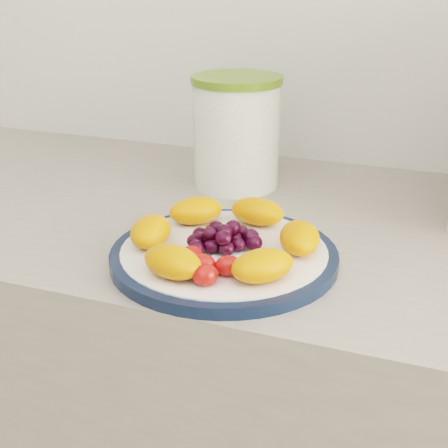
% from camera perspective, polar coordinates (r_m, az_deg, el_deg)
% --- Properties ---
extents(plate_rim, '(0.28, 0.28, 0.01)m').
position_cam_1_polar(plate_rim, '(0.76, -0.00, -2.94)').
color(plate_rim, '#0D1B32').
rests_on(plate_rim, counter).
extents(plate_face, '(0.25, 0.25, 0.02)m').
position_cam_1_polar(plate_face, '(0.76, -0.00, -2.87)').
color(plate_face, white).
rests_on(plate_face, counter).
extents(canister, '(0.17, 0.17, 0.17)m').
position_cam_1_polar(canister, '(1.01, 1.14, 8.07)').
color(canister, '#4B6F17').
rests_on(canister, counter).
extents(canister_lid, '(0.18, 0.18, 0.01)m').
position_cam_1_polar(canister_lid, '(0.99, 1.18, 13.07)').
color(canister_lid, '#597723').
rests_on(canister_lid, canister).
extents(fruit_plate, '(0.24, 0.24, 0.04)m').
position_cam_1_polar(fruit_plate, '(0.75, -0.19, -1.21)').
color(fruit_plate, orange).
rests_on(fruit_plate, plate_face).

